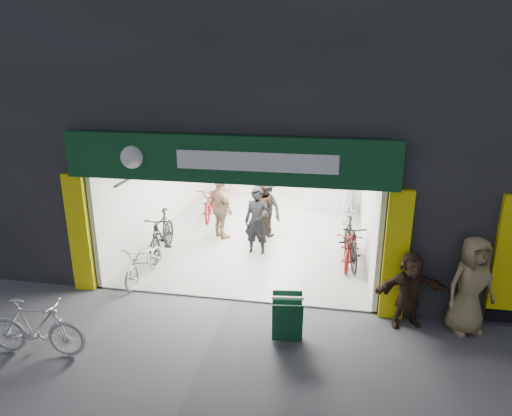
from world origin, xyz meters
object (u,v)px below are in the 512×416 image
(bike_left_front, at_px, (145,261))
(pedestrian_near, at_px, (471,285))
(bike_right_front, at_px, (351,243))
(parked_bike, at_px, (36,327))
(sandwich_board, at_px, (287,317))

(bike_left_front, relative_size, pedestrian_near, 0.91)
(bike_left_front, distance_m, bike_right_front, 4.92)
(bike_left_front, xyz_separation_m, bike_right_front, (4.63, 1.67, 0.13))
(bike_right_front, xyz_separation_m, pedestrian_near, (2.07, -2.57, 0.36))
(bike_left_front, height_order, parked_bike, parked_bike)
(bike_right_front, distance_m, pedestrian_near, 3.31)
(bike_right_front, distance_m, parked_bike, 7.03)
(bike_left_front, height_order, sandwich_board, bike_left_front)
(bike_left_front, xyz_separation_m, sandwich_board, (3.47, -1.78, 0.01))
(pedestrian_near, bearing_deg, bike_right_front, 107.16)
(pedestrian_near, bearing_deg, sandwich_board, 173.54)
(parked_bike, xyz_separation_m, sandwich_board, (4.14, 1.18, -0.06))
(parked_bike, distance_m, pedestrian_near, 7.66)
(bike_left_front, relative_size, bike_right_front, 0.89)
(bike_right_front, relative_size, parked_bike, 1.10)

